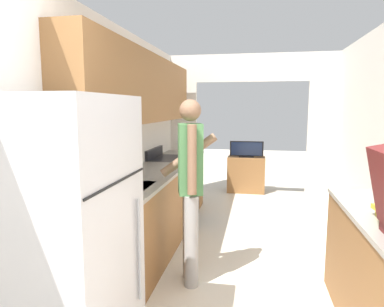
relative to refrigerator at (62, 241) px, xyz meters
The scene contains 8 objects.
wall_left 1.75m from the refrigerator, 101.02° to the left, with size 0.38×7.03×2.50m.
wall_far_with_doorway 4.24m from the refrigerator, 76.13° to the left, with size 3.14×0.06×2.50m.
counter_left 1.96m from the refrigerator, 91.91° to the left, with size 0.62×3.45×0.90m.
refrigerator is the anchor object (origin of this frame).
range_oven 3.01m from the refrigerator, 91.07° to the left, with size 0.66×0.75×1.04m.
person 1.35m from the refrigerator, 66.84° to the left, with size 0.54×0.44×1.70m.
tv_cabinet 4.96m from the refrigerator, 79.13° to the left, with size 0.71×0.42×0.68m.
television 4.89m from the refrigerator, 79.04° to the left, with size 0.63×0.16×0.31m.
Camera 1 is at (0.11, -1.16, 1.64)m, focal length 32.00 mm.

